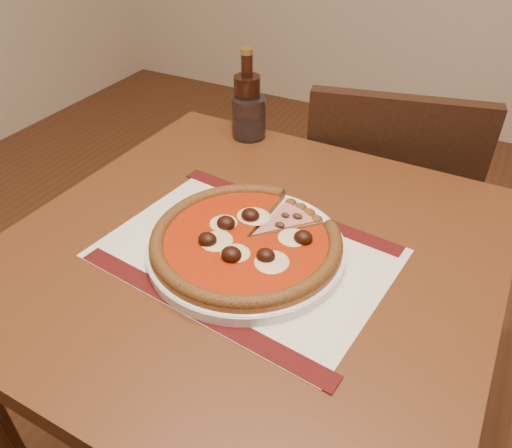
{
  "coord_description": "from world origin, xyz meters",
  "views": [
    {
      "loc": [
        -0.09,
        0.17,
        1.29
      ],
      "look_at": [
        -0.4,
        0.77,
        0.78
      ],
      "focal_mm": 35.0,
      "sensor_mm": 36.0,
      "label": 1
    }
  ],
  "objects_px": {
    "chair_far": "(382,211)",
    "bottle": "(247,102)",
    "pizza": "(246,239)",
    "table": "(251,287)",
    "plate": "(246,249)",
    "water_glass": "(249,117)"
  },
  "relations": [
    {
      "from": "chair_far",
      "to": "bottle",
      "type": "distance_m",
      "value": 0.5
    },
    {
      "from": "pizza",
      "to": "bottle",
      "type": "height_order",
      "value": "bottle"
    },
    {
      "from": "bottle",
      "to": "chair_far",
      "type": "bearing_deg",
      "value": 34.71
    },
    {
      "from": "table",
      "to": "plate",
      "type": "xyz_separation_m",
      "value": [
        0.01,
        -0.03,
        0.11
      ]
    },
    {
      "from": "pizza",
      "to": "water_glass",
      "type": "relative_size",
      "value": 3.32
    },
    {
      "from": "pizza",
      "to": "plate",
      "type": "bearing_deg",
      "value": 72.82
    },
    {
      "from": "water_glass",
      "to": "plate",
      "type": "bearing_deg",
      "value": -62.48
    },
    {
      "from": "chair_far",
      "to": "bottle",
      "type": "relative_size",
      "value": 4.31
    },
    {
      "from": "pizza",
      "to": "bottle",
      "type": "bearing_deg",
      "value": 117.96
    },
    {
      "from": "chair_far",
      "to": "pizza",
      "type": "height_order",
      "value": "chair_far"
    },
    {
      "from": "table",
      "to": "pizza",
      "type": "height_order",
      "value": "pizza"
    },
    {
      "from": "table",
      "to": "pizza",
      "type": "bearing_deg",
      "value": -78.24
    },
    {
      "from": "table",
      "to": "bottle",
      "type": "height_order",
      "value": "bottle"
    },
    {
      "from": "table",
      "to": "pizza",
      "type": "xyz_separation_m",
      "value": [
        0.01,
        -0.03,
        0.13
      ]
    },
    {
      "from": "plate",
      "to": "pizza",
      "type": "distance_m",
      "value": 0.02
    },
    {
      "from": "table",
      "to": "bottle",
      "type": "relative_size",
      "value": 4.08
    },
    {
      "from": "pizza",
      "to": "chair_far",
      "type": "bearing_deg",
      "value": 80.77
    },
    {
      "from": "bottle",
      "to": "water_glass",
      "type": "bearing_deg",
      "value": -45.99
    },
    {
      "from": "chair_far",
      "to": "pizza",
      "type": "relative_size",
      "value": 2.76
    },
    {
      "from": "table",
      "to": "water_glass",
      "type": "xyz_separation_m",
      "value": [
        -0.19,
        0.35,
        0.15
      ]
    },
    {
      "from": "chair_far",
      "to": "water_glass",
      "type": "distance_m",
      "value": 0.48
    },
    {
      "from": "plate",
      "to": "water_glass",
      "type": "bearing_deg",
      "value": 117.52
    }
  ]
}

